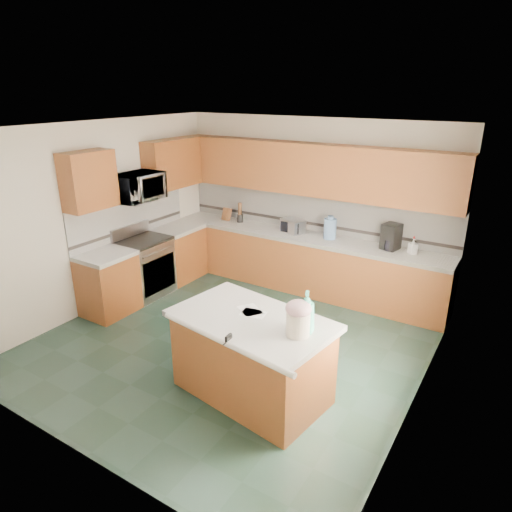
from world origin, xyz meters
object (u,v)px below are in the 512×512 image
Objects in this scene: treat_jar at (298,323)px; toaster_oven at (293,226)px; island_base at (252,359)px; island_top at (252,320)px; knife_block at (227,214)px; soap_bottle_island at (306,312)px; coffee_maker at (391,236)px.

toaster_oven is at bearing 98.45° from treat_jar.
island_top reaches higher than island_base.
knife_block is at bearing -158.29° from toaster_oven.
soap_bottle_island is (0.59, 0.03, 0.70)m from island_base.
coffee_maker is (0.03, 2.87, 0.07)m from treat_jar.
island_base is 0.92m from soap_bottle_island.
toaster_oven is (-1.54, 2.84, -0.01)m from treat_jar.
island_top is (0.00, 0.00, 0.46)m from island_base.
knife_block is (-2.30, 2.79, 0.14)m from island_top.
soap_bottle_island reaches higher than toaster_oven.
island_top is at bearing 0.00° from island_base.
coffee_maker reaches higher than treat_jar.
island_top is 0.64m from soap_bottle_island.
island_base is at bearing 163.40° from soap_bottle_island.
knife_block reaches higher than island_top.
coffee_maker is at bearing 87.01° from island_top.
soap_bottle_island reaches higher than island_base.
island_base is at bearing -42.73° from knife_block.
soap_bottle_island is at bearing 11.61° from island_top.
island_top is at bearing -88.04° from coffee_maker.
toaster_oven is at bearing 100.19° from soap_bottle_island.
toaster_oven is at bearing 118.10° from island_top.
treat_jar is (0.55, -0.05, 0.61)m from island_base.
island_base is at bearing -48.75° from toaster_oven.
treat_jar is 0.66× the size of toaster_oven.
toaster_oven is (-0.99, 2.79, 0.59)m from island_base.
coffee_maker is (0.58, 2.82, 0.68)m from island_base.
treat_jar is 3.23m from toaster_oven.
island_top is 2.89m from coffee_maker.
toaster_oven is (1.30, 0.00, -0.01)m from knife_block.
knife_block reaches higher than island_base.
treat_jar is at bearing -39.85° from toaster_oven.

